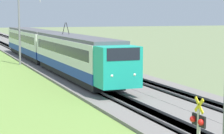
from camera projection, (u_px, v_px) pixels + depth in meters
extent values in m
cube|color=slate|center=(31.00, 58.00, 56.61)|extent=(240.00, 4.40, 0.30)
cube|color=slate|center=(64.00, 57.00, 58.20)|extent=(240.00, 4.40, 0.30)
cube|color=#4C4238|center=(31.00, 58.00, 56.61)|extent=(240.00, 1.57, 0.30)
cube|color=gray|center=(27.00, 56.00, 56.39)|extent=(240.00, 0.07, 0.15)
cube|color=gray|center=(35.00, 56.00, 56.77)|extent=(240.00, 0.07, 0.15)
cube|color=#4C4238|center=(64.00, 57.00, 58.20)|extent=(240.00, 1.57, 0.30)
cube|color=gray|center=(60.00, 55.00, 57.98)|extent=(240.00, 0.07, 0.15)
cube|color=gray|center=(68.00, 55.00, 58.36)|extent=(240.00, 0.07, 0.15)
cube|color=#19A88E|center=(118.00, 67.00, 28.45)|extent=(1.95, 2.71, 2.68)
cube|color=black|center=(119.00, 53.00, 28.07)|extent=(1.41, 2.26, 0.80)
sphere|color=#F2EAC6|center=(112.00, 76.00, 27.37)|extent=(0.20, 0.20, 0.20)
sphere|color=#F2EAC6|center=(134.00, 75.00, 27.93)|extent=(0.20, 0.20, 0.20)
cube|color=navy|center=(74.00, 65.00, 37.84)|extent=(18.09, 2.83, 0.75)
cube|color=silver|center=(74.00, 50.00, 37.68)|extent=(18.09, 2.83, 1.93)
cube|color=black|center=(74.00, 48.00, 37.67)|extent=(16.65, 2.85, 0.81)
cube|color=#515156|center=(74.00, 37.00, 37.55)|extent=(18.09, 2.60, 0.25)
cube|color=black|center=(75.00, 73.00, 37.92)|extent=(17.19, 2.40, 0.55)
cylinder|color=black|center=(96.00, 83.00, 31.00)|extent=(0.86, 0.12, 0.86)
cylinder|color=black|center=(110.00, 82.00, 31.38)|extent=(0.86, 0.12, 0.86)
cube|color=navy|center=(31.00, 49.00, 56.05)|extent=(20.05, 2.83, 0.75)
cube|color=silver|center=(31.00, 38.00, 55.89)|extent=(20.05, 2.83, 1.93)
cube|color=black|center=(31.00, 37.00, 55.87)|extent=(18.44, 2.85, 0.81)
cube|color=#515156|center=(31.00, 30.00, 55.76)|extent=(20.05, 2.60, 0.25)
cube|color=black|center=(31.00, 54.00, 56.12)|extent=(19.04, 2.40, 0.55)
cylinder|color=black|center=(64.00, 28.00, 39.92)|extent=(0.06, 0.33, 1.08)
cylinder|color=black|center=(68.00, 28.00, 40.05)|extent=(0.06, 0.33, 1.08)
cube|color=black|center=(103.00, 95.00, 31.30)|extent=(0.10, 0.10, 0.00)
cube|color=black|center=(199.00, 120.00, 13.29)|extent=(0.70, 0.06, 0.36)
sphere|color=red|center=(201.00, 122.00, 13.06)|extent=(0.20, 0.20, 0.20)
sphere|color=red|center=(193.00, 119.00, 13.47)|extent=(0.20, 0.20, 0.20)
cube|color=yellow|center=(199.00, 105.00, 13.24)|extent=(0.49, 0.03, 0.49)
cube|color=yellow|center=(199.00, 105.00, 13.24)|extent=(0.49, 0.03, 0.49)
cylinder|color=slate|center=(19.00, 28.00, 48.81)|extent=(0.22, 0.22, 8.41)
cylinder|color=#B2ADA8|center=(40.00, 1.00, 49.31)|extent=(0.10, 0.10, 0.30)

